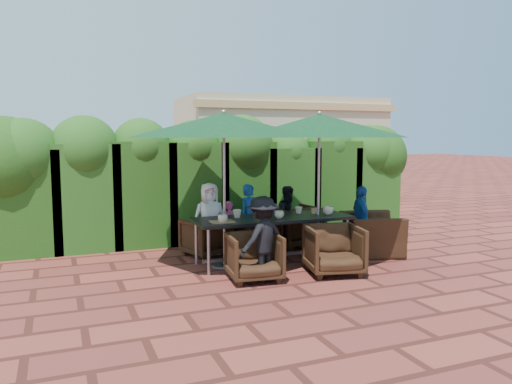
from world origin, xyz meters
name	(u,v)px	position (x,y,z in m)	size (l,w,h in m)	color
ground	(262,266)	(0.00, 0.00, 0.00)	(80.00, 80.00, 0.00)	brown
dining_table	(273,221)	(0.24, 0.14, 0.68)	(2.57, 0.90, 0.75)	black
umbrella_left	(224,125)	(-0.56, 0.21, 2.21)	(2.93, 2.93, 2.46)	gray
umbrella_right	(319,126)	(1.03, 0.06, 2.21)	(2.86, 2.86, 2.46)	gray
chair_far_left	(206,235)	(-0.64, 0.98, 0.36)	(0.70, 0.65, 0.72)	black
chair_far_mid	(258,231)	(0.33, 1.00, 0.35)	(0.68, 0.64, 0.70)	black
chair_far_right	(295,224)	(1.10, 1.07, 0.42)	(0.82, 0.77, 0.84)	black
chair_near_left	(254,255)	(-0.42, -0.70, 0.37)	(0.72, 0.68, 0.75)	black
chair_near_right	(334,247)	(0.81, -0.84, 0.40)	(0.78, 0.73, 0.81)	black
chair_end_right	(371,227)	(2.10, 0.06, 0.47)	(1.07, 0.70, 0.94)	black
adult_far_left	(210,218)	(-0.53, 1.13, 0.62)	(0.62, 0.37, 1.25)	white
adult_far_mid	(250,217)	(0.24, 1.19, 0.59)	(0.43, 0.35, 1.19)	#1C519A
adult_far_right	(289,216)	(1.02, 1.15, 0.56)	(0.54, 0.33, 1.13)	black
adult_near_left	(262,239)	(-0.32, -0.76, 0.61)	(0.78, 0.36, 1.21)	black
adult_end_right	(361,220)	(1.94, 0.17, 0.59)	(0.70, 0.35, 1.19)	#1C519A
child_left	(230,226)	(-0.12, 1.26, 0.44)	(0.32, 0.26, 0.89)	#E35092
child_right	(274,226)	(0.69, 1.09, 0.42)	(0.30, 0.25, 0.84)	#764493
pedestrian_a	(263,184)	(1.75, 4.14, 0.89)	(1.66, 0.59, 1.77)	#227F27
pedestrian_b	(281,179)	(2.40, 4.50, 0.95)	(0.91, 0.56, 1.90)	#E35092
pedestrian_c	(318,178)	(3.36, 4.28, 0.97)	(1.24, 0.57, 1.93)	gray
cup_a	(223,219)	(-0.68, -0.07, 0.81)	(0.15, 0.15, 0.12)	beige
cup_b	(237,214)	(-0.33, 0.27, 0.82)	(0.14, 0.14, 0.13)	beige
cup_c	(279,215)	(0.28, -0.02, 0.81)	(0.15, 0.15, 0.12)	beige
cup_d	(299,210)	(0.79, 0.31, 0.81)	(0.12, 0.12, 0.12)	beige
cup_e	(328,210)	(1.20, 0.03, 0.82)	(0.18, 0.18, 0.14)	beige
ketchup_bottle	(264,212)	(0.08, 0.15, 0.83)	(0.04, 0.04, 0.17)	#B20C0A
sauce_bottle	(270,211)	(0.21, 0.19, 0.83)	(0.04, 0.04, 0.17)	#4C230C
serving_tray	(222,222)	(-0.68, -0.04, 0.76)	(0.35, 0.25, 0.02)	#AF7E54
number_block_left	(258,214)	(-0.01, 0.17, 0.80)	(0.12, 0.06, 0.10)	tan
number_block_right	(315,211)	(1.03, 0.17, 0.80)	(0.12, 0.06, 0.10)	tan
hedge_wall	(206,171)	(-0.24, 2.32, 1.36)	(9.10, 1.60, 2.48)	#14370F
building	(280,151)	(3.50, 6.99, 1.61)	(6.20, 3.08, 3.20)	beige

